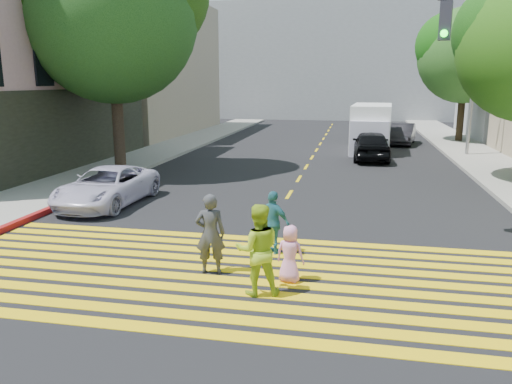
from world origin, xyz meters
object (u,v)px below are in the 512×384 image
(pedestrian_woman, at_px, (258,250))
(pedestrian_child, at_px, (290,254))
(silver_car, at_px, (371,127))
(tree_right_far, at_px, (468,50))
(pedestrian_extra, at_px, (273,223))
(white_sedan, at_px, (107,186))
(white_van, at_px, (371,129))
(pedestrian_man, at_px, (210,234))
(dark_car_parked, at_px, (402,134))
(dark_car_near, at_px, (371,145))
(tree_left, at_px, (114,7))

(pedestrian_woman, relative_size, pedestrian_child, 1.50)
(pedestrian_woman, bearing_deg, silver_car, -110.81)
(silver_car, bearing_deg, tree_right_far, 155.40)
(pedestrian_extra, bearing_deg, white_sedan, -6.95)
(tree_right_far, bearing_deg, white_van, -137.82)
(pedestrian_man, height_order, dark_car_parked, pedestrian_man)
(tree_right_far, xyz_separation_m, dark_car_near, (-5.91, -8.60, -5.10))
(pedestrian_woman, bearing_deg, white_van, -112.36)
(tree_left, relative_size, dark_car_parked, 2.56)
(dark_car_parked, bearing_deg, white_sedan, -110.53)
(tree_right_far, xyz_separation_m, pedestrian_child, (-7.85, -25.22, -5.28))
(pedestrian_woman, bearing_deg, pedestrian_extra, -103.07)
(tree_right_far, height_order, white_van, tree_right_far)
(dark_car_parked, bearing_deg, dark_car_near, -97.17)
(white_sedan, height_order, dark_car_near, dark_car_near)
(pedestrian_man, bearing_deg, dark_car_near, -114.97)
(pedestrian_man, xyz_separation_m, pedestrian_woman, (1.17, -0.85, 0.02))
(white_sedan, distance_m, silver_car, 24.69)
(pedestrian_child, height_order, dark_car_parked, dark_car_parked)
(pedestrian_woman, distance_m, pedestrian_extra, 2.30)
(tree_left, xyz_separation_m, white_sedan, (2.21, -5.64, -6.31))
(pedestrian_woman, relative_size, white_van, 0.31)
(white_sedan, xyz_separation_m, dark_car_parked, (10.70, 18.43, 0.05))
(tree_left, xyz_separation_m, pedestrian_woman, (8.35, -11.52, -6.05))
(tree_right_far, bearing_deg, pedestrian_woman, -107.88)
(tree_right_far, bearing_deg, white_sedan, -125.89)
(pedestrian_child, relative_size, pedestrian_extra, 0.79)
(pedestrian_extra, bearing_deg, tree_right_far, -86.04)
(pedestrian_extra, xyz_separation_m, white_van, (2.61, 18.33, 0.51))
(dark_car_parked, bearing_deg, tree_left, -125.65)
(pedestrian_man, distance_m, pedestrian_extra, 1.81)
(tree_right_far, distance_m, white_sedan, 25.30)
(pedestrian_woman, relative_size, dark_car_parked, 0.44)
(pedestrian_man, xyz_separation_m, pedestrian_extra, (1.08, 1.44, -0.11))
(tree_left, height_order, pedestrian_man, tree_left)
(pedestrian_woman, height_order, pedestrian_extra, pedestrian_woman)
(tree_left, bearing_deg, pedestrian_woman, -54.07)
(silver_car, bearing_deg, dark_car_near, 91.94)
(pedestrian_man, bearing_deg, tree_left, -68.62)
(pedestrian_child, distance_m, white_sedan, 8.43)
(white_sedan, bearing_deg, dark_car_parked, 61.52)
(dark_car_parked, bearing_deg, white_van, -109.37)
(tree_left, bearing_deg, silver_car, 57.48)
(pedestrian_extra, distance_m, white_sedan, 7.03)
(tree_left, bearing_deg, dark_car_near, 28.27)
(pedestrian_man, relative_size, pedestrian_child, 1.46)
(pedestrian_extra, height_order, white_van, white_van)
(tree_right_far, height_order, dark_car_parked, tree_right_far)
(tree_left, xyz_separation_m, silver_car, (11.09, 17.39, -6.27))
(tree_left, height_order, dark_car_parked, tree_left)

